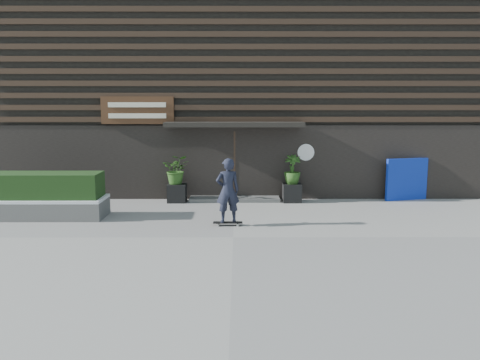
{
  "coord_description": "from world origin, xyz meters",
  "views": [
    {
      "loc": [
        0.12,
        -11.49,
        3.18
      ],
      "look_at": [
        0.17,
        2.0,
        1.1
      ],
      "focal_mm": 36.6,
      "sensor_mm": 36.0,
      "label": 1
    }
  ],
  "objects_px": {
    "raised_bed": "(43,209)",
    "blue_tarp": "(407,179)",
    "planter_pot_right": "(292,193)",
    "planter_pot_left": "(177,193)",
    "skateboarder": "(228,191)"
  },
  "relations": [
    {
      "from": "planter_pot_right",
      "to": "raised_bed",
      "type": "height_order",
      "value": "planter_pot_right"
    },
    {
      "from": "planter_pot_left",
      "to": "planter_pot_right",
      "type": "distance_m",
      "value": 3.8
    },
    {
      "from": "planter_pot_left",
      "to": "raised_bed",
      "type": "xyz_separation_m",
      "value": [
        -3.53,
        -2.25,
        -0.05
      ]
    },
    {
      "from": "raised_bed",
      "to": "blue_tarp",
      "type": "height_order",
      "value": "blue_tarp"
    },
    {
      "from": "planter_pot_right",
      "to": "planter_pot_left",
      "type": "bearing_deg",
      "value": 180.0
    },
    {
      "from": "raised_bed",
      "to": "skateboarder",
      "type": "relative_size",
      "value": 1.94
    },
    {
      "from": "raised_bed",
      "to": "planter_pot_right",
      "type": "bearing_deg",
      "value": 17.03
    },
    {
      "from": "planter_pot_left",
      "to": "raised_bed",
      "type": "relative_size",
      "value": 0.17
    },
    {
      "from": "planter_pot_left",
      "to": "planter_pot_right",
      "type": "bearing_deg",
      "value": 0.0
    },
    {
      "from": "blue_tarp",
      "to": "skateboarder",
      "type": "relative_size",
      "value": 0.83
    },
    {
      "from": "raised_bed",
      "to": "blue_tarp",
      "type": "xyz_separation_m",
      "value": [
        11.22,
        2.55,
        0.45
      ]
    },
    {
      "from": "raised_bed",
      "to": "skateboarder",
      "type": "bearing_deg",
      "value": -10.6
    },
    {
      "from": "raised_bed",
      "to": "planter_pot_left",
      "type": "bearing_deg",
      "value": 32.45
    },
    {
      "from": "raised_bed",
      "to": "skateboarder",
      "type": "height_order",
      "value": "skateboarder"
    },
    {
      "from": "planter_pot_left",
      "to": "blue_tarp",
      "type": "relative_size",
      "value": 0.4
    }
  ]
}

